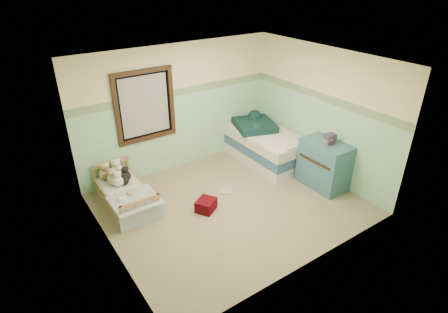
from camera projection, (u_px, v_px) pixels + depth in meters
floor at (231, 204)px, 6.49m from camera, size 4.20×3.60×0.02m
ceiling at (232, 62)px, 5.32m from camera, size 4.20×3.60×0.02m
wall_back at (178, 108)px, 7.22m from camera, size 4.20×0.04×2.50m
wall_front at (315, 190)px, 4.59m from camera, size 4.20×0.04×2.50m
wall_left at (102, 178)px, 4.85m from camera, size 0.04×3.60×2.50m
wall_right at (321, 113)px, 6.96m from camera, size 0.04×3.60×2.50m
wainscot_mint at (180, 132)px, 7.44m from camera, size 4.20×0.01×1.50m
border_strip at (178, 92)px, 7.06m from camera, size 4.20×0.01×0.15m
window_frame at (145, 106)px, 6.75m from camera, size 1.16×0.06×1.36m
window_blinds at (145, 106)px, 6.75m from camera, size 0.92×0.01×1.12m
toddler_bed_frame at (127, 199)px, 6.46m from camera, size 0.70×1.39×0.18m
toddler_mattress at (126, 192)px, 6.39m from camera, size 0.64×1.33×0.12m
patchwork_quilt at (135, 200)px, 6.04m from camera, size 0.76×0.70×0.03m
plush_bed_brown at (106, 175)px, 6.60m from camera, size 0.19×0.19×0.19m
plush_bed_white at (117, 171)px, 6.69m from camera, size 0.24×0.24×0.24m
plush_bed_tan at (113, 179)px, 6.46m from camera, size 0.21×0.21×0.21m
plush_bed_dark at (126, 176)px, 6.58m from camera, size 0.19×0.19×0.19m
plush_floor_cream at (124, 209)px, 6.11m from camera, size 0.27×0.27×0.27m
plush_floor_tan at (133, 203)px, 6.29m from camera, size 0.26×0.26×0.26m
twin_bed_frame at (264, 155)px, 7.90m from camera, size 0.92×1.84×0.22m
twin_boxspring at (265, 146)px, 7.80m from camera, size 0.92×1.84×0.22m
twin_mattress at (265, 137)px, 7.69m from camera, size 0.96×1.88×0.22m
teal_blanket at (255, 125)px, 7.80m from camera, size 1.00×1.03×0.14m
dresser at (324, 164)px, 6.85m from camera, size 0.56×0.90×0.90m
book_stack at (330, 139)px, 6.56m from camera, size 0.21×0.17×0.19m
red_pillow at (206, 205)px, 6.28m from camera, size 0.43×0.42×0.20m
floor_book at (226, 192)px, 6.82m from camera, size 0.29×0.28×0.02m
extra_plush_0 at (105, 174)px, 6.62m from camera, size 0.22×0.22×0.22m
extra_plush_1 at (106, 173)px, 6.64m from camera, size 0.22×0.22×0.22m
extra_plush_2 at (120, 174)px, 6.66m from camera, size 0.16×0.16×0.16m
extra_plush_3 at (124, 181)px, 6.46m from camera, size 0.15×0.15×0.15m
extra_plush_4 at (118, 181)px, 6.41m from camera, size 0.20×0.20×0.20m
extra_plush_5 at (116, 174)px, 6.67m from camera, size 0.15×0.15×0.15m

